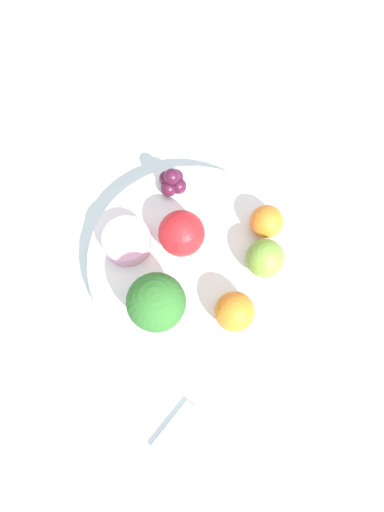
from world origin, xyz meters
TOP-DOWN VIEW (x-y plane):
  - ground_plane at (0.00, 0.00)m, footprint 6.00×6.00m
  - table_surface at (0.00, 0.00)m, footprint 1.20×1.20m
  - bowl at (0.00, 0.00)m, footprint 0.24×0.24m
  - broccoli at (-0.01, 0.07)m, footprint 0.06×0.06m
  - apple_red at (-0.07, -0.04)m, footprint 0.04×0.04m
  - apple_green at (0.02, -0.01)m, footprint 0.05×0.05m
  - orange_front at (-0.04, -0.08)m, footprint 0.04×0.04m
  - orange_back at (-0.08, 0.02)m, footprint 0.04×0.04m
  - grape_cluster at (0.08, -0.06)m, footprint 0.04×0.04m
  - small_cup at (0.07, 0.03)m, footprint 0.06×0.06m
  - spoon at (-0.10, 0.16)m, footprint 0.02×0.06m

SIDE VIEW (x-z plane):
  - ground_plane at x=0.00m, z-range 0.00..0.00m
  - table_surface at x=0.00m, z-range 0.00..0.02m
  - spoon at x=-0.10m, z-range 0.02..0.03m
  - bowl at x=0.00m, z-range 0.02..0.05m
  - small_cup at x=0.07m, z-range 0.05..0.07m
  - grape_cluster at x=0.08m, z-range 0.04..0.08m
  - orange_front at x=-0.04m, z-range 0.05..0.09m
  - apple_red at x=-0.07m, z-range 0.05..0.09m
  - orange_back at x=-0.08m, z-range 0.05..0.09m
  - apple_green at x=0.02m, z-range 0.05..0.10m
  - broccoli at x=-0.01m, z-range 0.05..0.12m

